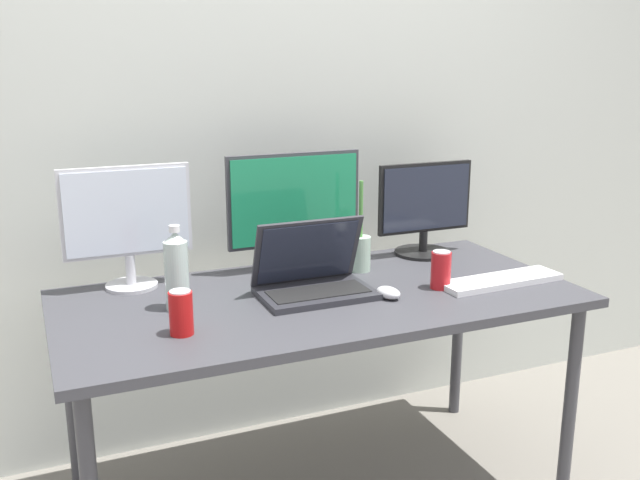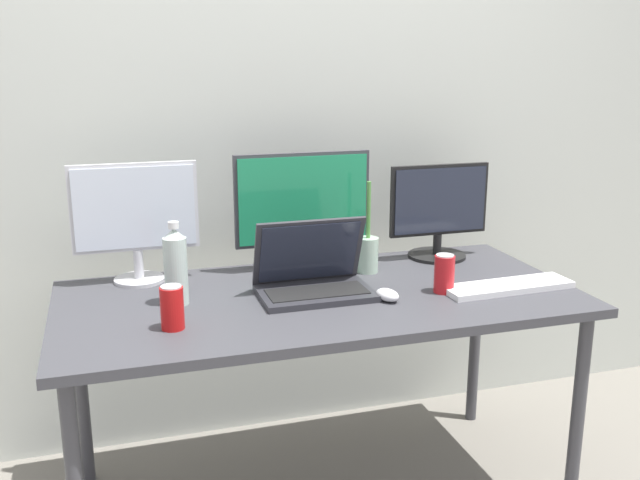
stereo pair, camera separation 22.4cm
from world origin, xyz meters
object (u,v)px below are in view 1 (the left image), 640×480
(monitor_center, at_px, (294,206))
(bamboo_vase, at_px, (360,251))
(work_desk, at_px, (320,312))
(soda_can_by_laptop, at_px, (441,270))
(monitor_left, at_px, (127,221))
(monitor_right, at_px, (425,209))
(soda_can_near_keyboard, at_px, (181,313))
(mouse_by_keyboard, at_px, (388,293))
(water_bottle, at_px, (177,271))
(laptop_silver, at_px, (313,277))
(keyboard_main, at_px, (501,280))

(monitor_center, bearing_deg, bamboo_vase, -29.11)
(work_desk, height_order, soda_can_by_laptop, soda_can_by_laptop)
(work_desk, distance_m, bamboo_vase, 0.32)
(monitor_left, relative_size, monitor_right, 1.07)
(soda_can_near_keyboard, bearing_deg, soda_can_by_laptop, 4.15)
(mouse_by_keyboard, height_order, water_bottle, water_bottle)
(work_desk, relative_size, monitor_right, 4.28)
(mouse_by_keyboard, distance_m, soda_can_by_laptop, 0.21)
(laptop_silver, bearing_deg, soda_can_by_laptop, -15.24)
(monitor_center, height_order, bamboo_vase, monitor_center)
(mouse_by_keyboard, relative_size, soda_can_by_laptop, 0.72)
(monitor_left, xyz_separation_m, water_bottle, (0.10, -0.26, -0.11))
(work_desk, height_order, soda_can_near_keyboard, soda_can_near_keyboard)
(work_desk, relative_size, soda_can_by_laptop, 13.13)
(work_desk, distance_m, soda_can_near_keyboard, 0.52)
(work_desk, relative_size, soda_can_near_keyboard, 13.13)
(monitor_right, bearing_deg, work_desk, -153.04)
(monitor_right, distance_m, water_bottle, 1.03)
(water_bottle, distance_m, soda_can_near_keyboard, 0.22)
(monitor_left, distance_m, bamboo_vase, 0.80)
(monitor_right, bearing_deg, water_bottle, -166.64)
(monitor_right, distance_m, soda_can_near_keyboard, 1.13)
(monitor_center, relative_size, keyboard_main, 1.11)
(monitor_center, height_order, soda_can_near_keyboard, monitor_center)
(laptop_silver, xyz_separation_m, water_bottle, (-0.43, 0.03, 0.06))
(monitor_right, height_order, soda_can_near_keyboard, monitor_right)
(monitor_right, height_order, mouse_by_keyboard, monitor_right)
(monitor_left, bearing_deg, monitor_right, -1.36)
(monitor_left, xyz_separation_m, bamboo_vase, (0.78, -0.13, -0.16))
(mouse_by_keyboard, bearing_deg, monitor_left, 133.74)
(bamboo_vase, bearing_deg, monitor_left, 170.84)
(soda_can_by_laptop, bearing_deg, work_desk, 165.75)
(laptop_silver, distance_m, bamboo_vase, 0.30)
(work_desk, height_order, monitor_center, monitor_center)
(work_desk, bearing_deg, laptop_silver, 147.41)
(monitor_right, xyz_separation_m, soda_can_by_laptop, (-0.16, -0.38, -0.12))
(monitor_left, distance_m, monitor_center, 0.57)
(work_desk, relative_size, bamboo_vase, 5.11)
(monitor_center, height_order, keyboard_main, monitor_center)
(monitor_left, height_order, mouse_by_keyboard, monitor_left)
(keyboard_main, distance_m, soda_can_near_keyboard, 1.09)
(monitor_center, height_order, laptop_silver, monitor_center)
(work_desk, bearing_deg, bamboo_vase, 37.97)
(soda_can_by_laptop, distance_m, bamboo_vase, 0.32)
(soda_can_near_keyboard, bearing_deg, monitor_left, 97.92)
(mouse_by_keyboard, bearing_deg, water_bottle, 149.55)
(laptop_silver, bearing_deg, work_desk, -32.59)
(laptop_silver, bearing_deg, keyboard_main, -13.35)
(monitor_center, bearing_deg, laptop_silver, -99.43)
(mouse_by_keyboard, bearing_deg, monitor_center, 94.66)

